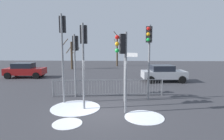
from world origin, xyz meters
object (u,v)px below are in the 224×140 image
(car_silver_far, at_px, (163,73))
(traffic_light_foreground_left, at_px, (149,46))
(bare_tree_centre, at_px, (117,50))
(car_red_mid, at_px, (25,70))
(traffic_light_rear_left, at_px, (84,47))
(traffic_light_mid_left, at_px, (123,54))
(direction_sign_post, at_px, (126,72))
(bare_tree_left, at_px, (72,54))
(traffic_light_foreground_right, at_px, (75,51))
(traffic_light_rear_right, at_px, (63,39))

(car_silver_far, bearing_deg, traffic_light_foreground_left, -115.09)
(traffic_light_foreground_left, relative_size, bare_tree_centre, 0.82)
(traffic_light_foreground_left, relative_size, car_red_mid, 1.12)
(traffic_light_rear_left, relative_size, traffic_light_mid_left, 1.12)
(direction_sign_post, relative_size, bare_tree_centre, 0.57)
(car_red_mid, relative_size, bare_tree_left, 0.94)
(traffic_light_mid_left, distance_m, traffic_light_foreground_right, 4.09)
(traffic_light_mid_left, xyz_separation_m, traffic_light_foreground_left, (1.53, 2.10, 0.40))
(direction_sign_post, relative_size, bare_tree_left, 0.73)
(car_red_mid, distance_m, bare_tree_left, 7.60)
(direction_sign_post, xyz_separation_m, bare_tree_left, (-6.77, 14.54, 0.38))
(traffic_light_mid_left, distance_m, bare_tree_centre, 20.45)
(traffic_light_rear_right, bearing_deg, traffic_light_mid_left, -23.97)
(traffic_light_rear_left, relative_size, traffic_light_foreground_left, 0.98)
(traffic_light_mid_left, relative_size, traffic_light_foreground_right, 0.98)
(traffic_light_mid_left, distance_m, bare_tree_left, 17.71)
(car_silver_far, bearing_deg, direction_sign_post, -124.50)
(traffic_light_rear_right, relative_size, car_silver_far, 1.26)
(traffic_light_mid_left, bearing_deg, car_silver_far, -37.49)
(traffic_light_mid_left, xyz_separation_m, traffic_light_foreground_right, (-2.87, 2.91, 0.05))
(car_red_mid, bearing_deg, traffic_light_rear_right, -55.14)
(traffic_light_rear_right, height_order, bare_tree_left, traffic_light_rear_right)
(traffic_light_mid_left, height_order, direction_sign_post, traffic_light_mid_left)
(traffic_light_foreground_right, height_order, car_red_mid, traffic_light_foreground_right)
(traffic_light_foreground_right, height_order, bare_tree_centre, bare_tree_centre)
(traffic_light_foreground_right, distance_m, car_red_mid, 9.72)
(car_silver_far, bearing_deg, traffic_light_rear_right, -142.18)
(direction_sign_post, relative_size, car_silver_far, 0.78)
(traffic_light_mid_left, bearing_deg, car_red_mid, 33.00)
(traffic_light_foreground_right, distance_m, bare_tree_left, 14.04)
(traffic_light_rear_left, distance_m, traffic_light_foreground_right, 2.45)
(traffic_light_rear_right, distance_m, car_silver_far, 9.87)
(traffic_light_rear_left, distance_m, traffic_light_foreground_left, 3.74)
(bare_tree_centre, bearing_deg, car_red_mid, -130.26)
(car_red_mid, bearing_deg, direction_sign_post, -41.85)
(direction_sign_post, bearing_deg, bare_tree_centre, 111.98)
(car_red_mid, bearing_deg, traffic_light_rear_left, -53.05)
(bare_tree_centre, bearing_deg, traffic_light_foreground_left, -83.93)
(direction_sign_post, distance_m, car_red_mid, 12.52)
(traffic_light_rear_left, xyz_separation_m, traffic_light_foreground_right, (-0.94, 2.24, -0.29))
(traffic_light_mid_left, distance_m, car_silver_far, 9.05)
(traffic_light_rear_left, bearing_deg, traffic_light_rear_right, 147.94)
(traffic_light_rear_right, relative_size, bare_tree_centre, 0.92)
(car_silver_far, height_order, bare_tree_centre, bare_tree_centre)
(traffic_light_foreground_right, bearing_deg, traffic_light_rear_left, -58.97)
(traffic_light_foreground_right, height_order, bare_tree_left, bare_tree_left)
(traffic_light_rear_right, distance_m, bare_tree_centre, 19.04)
(direction_sign_post, bearing_deg, traffic_light_foreground_right, -178.23)
(traffic_light_rear_left, xyz_separation_m, bare_tree_left, (-4.63, 15.77, -1.06))
(traffic_light_foreground_left, bearing_deg, car_red_mid, -14.07)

